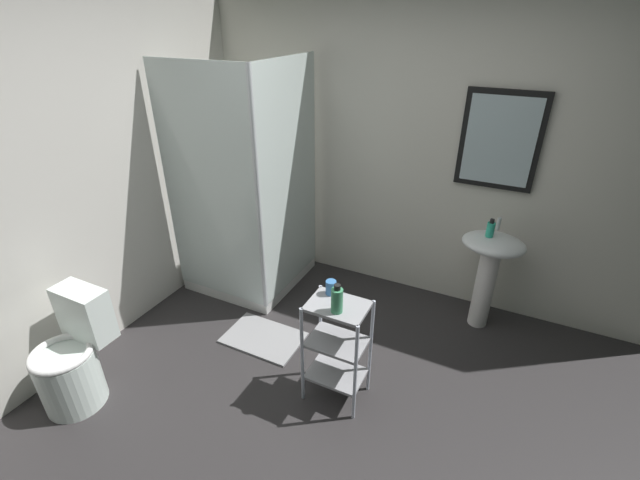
{
  "coord_description": "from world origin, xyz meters",
  "views": [
    {
      "loc": [
        0.84,
        -1.57,
        2.28
      ],
      "look_at": [
        -0.2,
        0.54,
        1.02
      ],
      "focal_mm": 24.0,
      "sensor_mm": 36.0,
      "label": 1
    }
  ],
  "objects": [
    {
      "name": "toilet",
      "position": [
        -1.48,
        -0.44,
        0.31
      ],
      "size": [
        0.37,
        0.49,
        0.76
      ],
      "color": "white",
      "rests_on": "ground_plane"
    },
    {
      "name": "bath_mat",
      "position": [
        -0.71,
        0.57,
        0.01
      ],
      "size": [
        0.6,
        0.4,
        0.02
      ],
      "primitive_type": "cube",
      "color": "gray",
      "rests_on": "ground_plane"
    },
    {
      "name": "storage_cart",
      "position": [
        0.02,
        0.32,
        0.44
      ],
      "size": [
        0.38,
        0.28,
        0.74
      ],
      "color": "silver",
      "rests_on": "ground_plane"
    },
    {
      "name": "sink_faucet",
      "position": [
        0.76,
        1.64,
        0.86
      ],
      "size": [
        0.03,
        0.03,
        0.1
      ],
      "primitive_type": "cylinder",
      "color": "silver",
      "rests_on": "pedestal_sink"
    },
    {
      "name": "shower_stall",
      "position": [
        -1.21,
        1.18,
        0.46
      ],
      "size": [
        0.92,
        0.92,
        2.0
      ],
      "color": "white",
      "rests_on": "ground_plane"
    },
    {
      "name": "body_wash_bottle_green",
      "position": [
        0.04,
        0.26,
        0.82
      ],
      "size": [
        0.07,
        0.07,
        0.19
      ],
      "color": "#3D8F60",
      "rests_on": "storage_cart"
    },
    {
      "name": "wall_left",
      "position": [
        -1.85,
        0.0,
        1.25
      ],
      "size": [
        0.1,
        4.2,
        2.5
      ],
      "primitive_type": "cube",
      "color": "silver",
      "rests_on": "ground_plane"
    },
    {
      "name": "wall_back",
      "position": [
        0.01,
        1.85,
        1.25
      ],
      "size": [
        4.2,
        0.14,
        2.5
      ],
      "color": "silver",
      "rests_on": "ground_plane"
    },
    {
      "name": "ground_plane",
      "position": [
        0.0,
        0.0,
        -0.01
      ],
      "size": [
        4.2,
        4.2,
        0.02
      ],
      "primitive_type": "cube",
      "color": "#2B2929"
    },
    {
      "name": "rinse_cup",
      "position": [
        -0.06,
        0.41,
        0.79
      ],
      "size": [
        0.07,
        0.07,
        0.09
      ],
      "primitive_type": "cylinder",
      "color": "#3870B2",
      "rests_on": "storage_cart"
    },
    {
      "name": "hand_soap_bottle",
      "position": [
        0.72,
        1.5,
        0.87
      ],
      "size": [
        0.06,
        0.06,
        0.14
      ],
      "color": "#2DBC99",
      "rests_on": "pedestal_sink"
    },
    {
      "name": "pedestal_sink",
      "position": [
        0.76,
        1.52,
        0.58
      ],
      "size": [
        0.46,
        0.37,
        0.81
      ],
      "color": "white",
      "rests_on": "ground_plane"
    }
  ]
}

